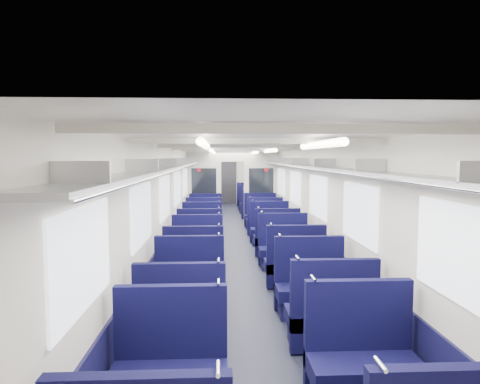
% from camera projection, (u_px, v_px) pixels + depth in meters
% --- Properties ---
extents(floor, '(2.80, 18.00, 0.01)m').
position_uv_depth(floor, '(236.00, 242.00, 10.68)').
color(floor, black).
rests_on(floor, ground).
extents(ceiling, '(2.80, 18.00, 0.01)m').
position_uv_depth(ceiling, '(236.00, 148.00, 10.49)').
color(ceiling, silver).
rests_on(ceiling, wall_left).
extents(wall_left, '(0.02, 18.00, 2.35)m').
position_uv_depth(wall_left, '(179.00, 196.00, 10.52)').
color(wall_left, beige).
rests_on(wall_left, floor).
extents(dado_left, '(0.03, 17.90, 0.70)m').
position_uv_depth(dado_left, '(180.00, 229.00, 10.59)').
color(dado_left, black).
rests_on(dado_left, floor).
extents(wall_right, '(0.02, 18.00, 2.35)m').
position_uv_depth(wall_right, '(292.00, 196.00, 10.65)').
color(wall_right, beige).
rests_on(wall_right, floor).
extents(dado_right, '(0.03, 17.90, 0.70)m').
position_uv_depth(dado_right, '(291.00, 228.00, 10.72)').
color(dado_right, black).
rests_on(dado_right, floor).
extents(wall_far, '(2.80, 0.02, 2.35)m').
position_uv_depth(wall_far, '(228.00, 178.00, 19.54)').
color(wall_far, beige).
rests_on(wall_far, floor).
extents(luggage_rack_left, '(0.36, 17.40, 0.18)m').
position_uv_depth(luggage_rack_left, '(186.00, 164.00, 10.46)').
color(luggage_rack_left, '#B2B5BA').
rests_on(luggage_rack_left, wall_left).
extents(luggage_rack_right, '(0.36, 17.40, 0.18)m').
position_uv_depth(luggage_rack_right, '(284.00, 164.00, 10.58)').
color(luggage_rack_right, '#B2B5BA').
rests_on(luggage_rack_right, wall_right).
extents(windows, '(2.78, 15.60, 0.75)m').
position_uv_depth(windows, '(237.00, 187.00, 10.11)').
color(windows, white).
rests_on(windows, wall_left).
extents(ceiling_fittings, '(2.70, 16.06, 0.11)m').
position_uv_depth(ceiling_fittings, '(236.00, 151.00, 10.23)').
color(ceiling_fittings, beige).
rests_on(ceiling_fittings, ceiling).
extents(end_door, '(0.75, 0.06, 2.00)m').
position_uv_depth(end_door, '(228.00, 182.00, 19.50)').
color(end_door, black).
rests_on(end_door, floor).
extents(bulkhead, '(2.80, 0.10, 2.35)m').
position_uv_depth(bulkhead, '(233.00, 187.00, 13.04)').
color(bulkhead, beige).
rests_on(bulkhead, floor).
extents(seat_2, '(0.97, 0.53, 1.08)m').
position_uv_depth(seat_2, '(170.00, 374.00, 3.56)').
color(seat_2, '#0B0B36').
rests_on(seat_2, floor).
extents(seat_3, '(0.97, 0.53, 1.08)m').
position_uv_depth(seat_3, '(362.00, 364.00, 3.72)').
color(seat_3, '#0B0B36').
rests_on(seat_3, floor).
extents(seat_4, '(0.97, 0.53, 1.08)m').
position_uv_depth(seat_4, '(181.00, 325.00, 4.59)').
color(seat_4, '#0B0B36').
rests_on(seat_4, floor).
extents(seat_5, '(0.97, 0.53, 1.08)m').
position_uv_depth(seat_5, '(331.00, 319.00, 4.76)').
color(seat_5, '#0B0B36').
rests_on(seat_5, floor).
extents(seat_6, '(0.97, 0.53, 1.08)m').
position_uv_depth(seat_6, '(189.00, 289.00, 5.84)').
color(seat_6, '#0B0B36').
rests_on(seat_6, floor).
extents(seat_7, '(0.97, 0.53, 1.08)m').
position_uv_depth(seat_7, '(311.00, 290.00, 5.81)').
color(seat_7, '#0B0B36').
rests_on(seat_7, floor).
extents(seat_8, '(0.97, 0.53, 1.08)m').
position_uv_depth(seat_8, '(194.00, 268.00, 6.93)').
color(seat_8, '#0B0B36').
rests_on(seat_8, floor).
extents(seat_9, '(0.97, 0.53, 1.08)m').
position_uv_depth(seat_9, '(295.00, 267.00, 7.03)').
color(seat_9, '#0B0B36').
rests_on(seat_9, floor).
extents(seat_10, '(0.97, 0.53, 1.08)m').
position_uv_depth(seat_10, '(197.00, 253.00, 8.02)').
color(seat_10, '#0B0B36').
rests_on(seat_10, floor).
extents(seat_11, '(0.97, 0.53, 1.08)m').
position_uv_depth(seat_11, '(284.00, 251.00, 8.24)').
color(seat_11, '#0B0B36').
rests_on(seat_11, floor).
extents(seat_12, '(0.97, 0.53, 1.08)m').
position_uv_depth(seat_12, '(200.00, 241.00, 9.21)').
color(seat_12, '#0B0B36').
rests_on(seat_12, floor).
extents(seat_13, '(0.97, 0.53, 1.08)m').
position_uv_depth(seat_13, '(277.00, 241.00, 9.23)').
color(seat_13, '#0B0B36').
rests_on(seat_13, floor).
extents(seat_14, '(0.97, 0.53, 1.08)m').
position_uv_depth(seat_14, '(202.00, 232.00, 10.29)').
color(seat_14, '#0B0B36').
rests_on(seat_14, floor).
extents(seat_15, '(0.97, 0.53, 1.08)m').
position_uv_depth(seat_15, '(270.00, 231.00, 10.47)').
color(seat_15, '#0B0B36').
rests_on(seat_15, floor).
extents(seat_16, '(0.97, 0.53, 1.08)m').
position_uv_depth(seat_16, '(204.00, 223.00, 11.65)').
color(seat_16, '#0B0B36').
rests_on(seat_16, floor).
extents(seat_17, '(0.97, 0.53, 1.08)m').
position_uv_depth(seat_17, '(264.00, 223.00, 11.73)').
color(seat_17, '#0B0B36').
rests_on(seat_17, floor).
extents(seat_18, '(0.97, 0.53, 1.08)m').
position_uv_depth(seat_18, '(205.00, 218.00, 12.68)').
color(seat_18, '#0B0B36').
rests_on(seat_18, floor).
extents(seat_19, '(0.97, 0.53, 1.08)m').
position_uv_depth(seat_19, '(260.00, 217.00, 12.87)').
color(seat_19, '#0B0B36').
rests_on(seat_19, floor).
extents(seat_20, '(0.97, 0.53, 1.08)m').
position_uv_depth(seat_20, '(207.00, 210.00, 14.64)').
color(seat_20, '#0B0B36').
rests_on(seat_20, floor).
extents(seat_21, '(0.97, 0.53, 1.08)m').
position_uv_depth(seat_21, '(255.00, 209.00, 14.79)').
color(seat_21, '#0B0B36').
rests_on(seat_21, floor).
extents(seat_22, '(0.97, 0.53, 1.08)m').
position_uv_depth(seat_22, '(208.00, 206.00, 15.76)').
color(seat_22, '#0B0B36').
rests_on(seat_22, floor).
extents(seat_23, '(0.97, 0.53, 1.08)m').
position_uv_depth(seat_23, '(252.00, 205.00, 16.01)').
color(seat_23, '#0B0B36').
rests_on(seat_23, floor).
extents(seat_24, '(0.97, 0.53, 1.08)m').
position_uv_depth(seat_24, '(209.00, 202.00, 17.06)').
color(seat_24, '#0B0B36').
rests_on(seat_24, floor).
extents(seat_25, '(0.97, 0.53, 1.08)m').
position_uv_depth(seat_25, '(250.00, 202.00, 17.17)').
color(seat_25, '#0B0B36').
rests_on(seat_25, floor).
extents(seat_26, '(0.97, 0.53, 1.08)m').
position_uv_depth(seat_26, '(209.00, 199.00, 18.24)').
color(seat_26, '#0B0B36').
rests_on(seat_26, floor).
extents(seat_27, '(0.97, 0.53, 1.08)m').
position_uv_depth(seat_27, '(248.00, 199.00, 18.13)').
color(seat_27, '#0B0B36').
rests_on(seat_27, floor).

